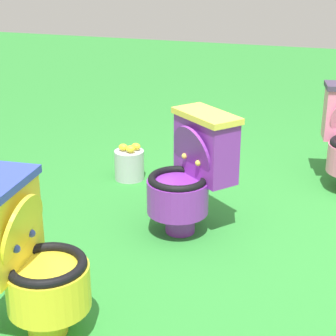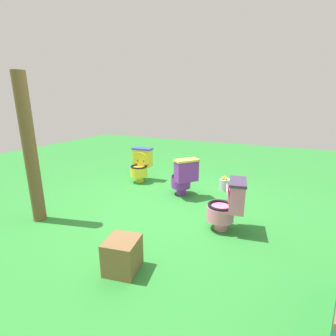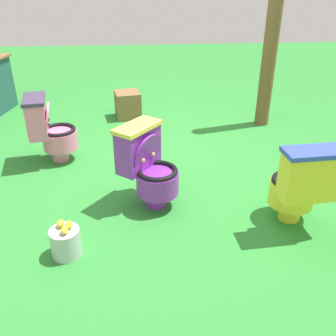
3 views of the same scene
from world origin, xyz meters
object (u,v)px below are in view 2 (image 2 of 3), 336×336
small_crate (123,255)px  lemon_bucket (225,184)px  toilet_yellow (141,165)px  wooden_post (30,151)px  toilet_purple (183,177)px  toilet_pink (228,205)px

small_crate → lemon_bucket: (-2.87, 0.41, -0.06)m
small_crate → lemon_bucket: bearing=171.8°
toilet_yellow → wooden_post: size_ratio=0.35×
toilet_purple → lemon_bucket: 0.94m
toilet_pink → toilet_yellow: size_ratio=1.00×
toilet_pink → lemon_bucket: 1.63m
toilet_yellow → lemon_bucket: (-0.24, 1.81, -0.26)m
toilet_purple → lemon_bucket: bearing=-4.9°
toilet_pink → toilet_purple: 1.37m
toilet_pink → toilet_yellow: (-1.32, -2.19, 0.00)m
lemon_bucket → toilet_purple: bearing=-44.2°
wooden_post → toilet_yellow: bearing=169.7°
toilet_pink → wooden_post: wooden_post is taller
wooden_post → lemon_bucket: (-2.47, 2.21, -0.93)m
toilet_purple → wooden_post: wooden_post is taller
wooden_post → toilet_pink: bearing=109.2°
toilet_pink → toilet_yellow: bearing=48.7°
toilet_yellow → small_crate: bearing=113.7°
toilet_yellow → toilet_purple: (0.41, 1.18, 0.00)m
small_crate → toilet_purple: bearing=-174.3°
toilet_pink → lemon_bucket: size_ratio=2.63×
toilet_yellow → small_crate: toilet_yellow is taller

